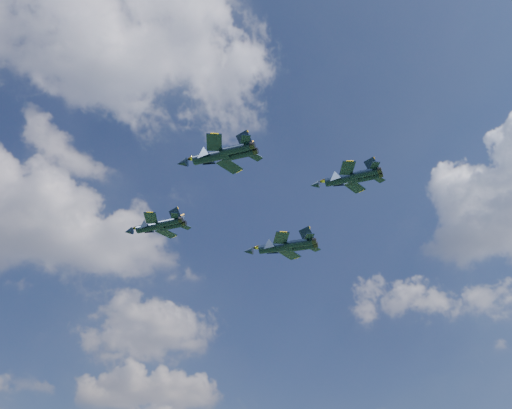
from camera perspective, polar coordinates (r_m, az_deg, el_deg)
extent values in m
cylinder|color=black|center=(115.59, -10.47, -2.24)|extent=(7.21, 6.30, 1.60)
cone|color=black|center=(118.08, -12.65, -2.65)|extent=(2.75, 2.63, 1.51)
ellipsoid|color=brown|center=(117.22, -11.70, -2.27)|extent=(2.52, 2.28, 0.73)
cube|color=black|center=(112.41, -10.48, -1.32)|extent=(3.42, 4.59, 0.16)
cube|color=black|center=(117.17, -8.96, -2.83)|extent=(4.70, 4.00, 0.16)
cube|color=black|center=(110.97, -8.14, -1.12)|extent=(1.72, 2.35, 0.12)
cube|color=black|center=(114.47, -7.08, -2.24)|extent=(2.48, 2.06, 0.12)
cube|color=black|center=(112.90, -8.10, -0.97)|extent=(2.41, 1.56, 2.68)
cube|color=black|center=(114.37, -7.66, -1.44)|extent=(1.72, 2.14, 2.68)
cylinder|color=black|center=(93.43, -4.46, 4.79)|extent=(7.56, 6.45, 1.66)
cone|color=black|center=(95.37, -7.42, 4.13)|extent=(2.86, 2.72, 1.57)
ellipsoid|color=brown|center=(94.80, -6.14, 4.66)|extent=(2.63, 2.34, 0.76)
cube|color=black|center=(90.42, -4.20, 6.22)|extent=(3.49, 4.75, 0.17)
cube|color=black|center=(95.29, -2.65, 3.89)|extent=(4.88, 4.19, 0.17)
cube|color=black|center=(89.61, -1.07, 6.52)|extent=(1.76, 2.43, 0.13)
cube|color=black|center=(93.19, -0.05, 4.79)|extent=(2.59, 2.16, 0.13)
cube|color=black|center=(91.64, -1.20, 6.55)|extent=(2.53, 1.61, 2.78)
cube|color=black|center=(93.13, -0.76, 5.82)|extent=(1.83, 2.19, 2.78)
cylinder|color=black|center=(125.09, 2.00, -4.31)|extent=(9.22, 7.30, 1.98)
cone|color=black|center=(126.60, -0.80, -4.69)|extent=(3.41, 3.17, 1.87)
ellipsoid|color=brown|center=(126.19, 0.39, -4.29)|extent=(3.19, 2.69, 0.90)
cube|color=black|center=(121.25, 2.54, -3.35)|extent=(3.93, 5.57, 0.20)
cube|color=black|center=(128.07, 3.39, -4.97)|extent=(5.79, 5.14, 0.20)
cube|color=black|center=(121.16, 5.34, -3.21)|extent=(1.96, 2.82, 0.15)
cube|color=black|center=(126.13, 5.86, -4.40)|extent=(3.10, 2.66, 0.15)
cube|color=black|center=(123.46, 5.06, -2.99)|extent=(3.07, 1.90, 3.31)
cube|color=black|center=(125.54, 5.28, -3.50)|extent=(2.30, 2.50, 3.31)
cylinder|color=black|center=(104.10, 8.57, 2.49)|extent=(7.09, 6.18, 1.57)
cone|color=black|center=(104.93, 5.88, 1.96)|extent=(2.70, 2.59, 1.49)
ellipsoid|color=brown|center=(104.81, 7.01, 2.40)|extent=(2.48, 2.24, 0.72)
cube|color=black|center=(101.31, 9.13, 3.62)|extent=(3.35, 4.51, 0.16)
cube|color=black|center=(106.45, 9.86, 1.76)|extent=(4.62, 3.93, 0.16)
cube|color=black|center=(101.53, 11.79, 3.85)|extent=(1.69, 2.31, 0.12)
cube|color=black|center=(105.26, 12.22, 2.48)|extent=(2.44, 2.02, 0.12)
cube|color=black|center=(103.36, 11.46, 3.92)|extent=(2.37, 1.53, 2.63)
cube|color=black|center=(104.93, 11.65, 3.34)|extent=(1.70, 2.10, 2.63)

